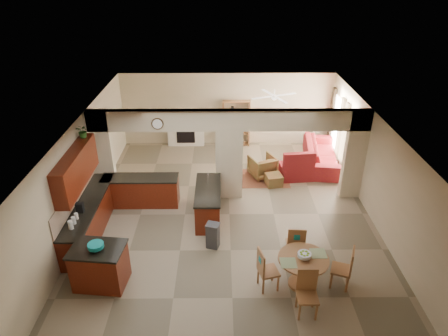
{
  "coord_description": "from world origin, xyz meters",
  "views": [
    {
      "loc": [
        -0.23,
        -9.53,
        6.53
      ],
      "look_at": [
        -0.15,
        0.3,
        1.35
      ],
      "focal_mm": 32.0,
      "sensor_mm": 36.0,
      "label": 1
    }
  ],
  "objects_px": {
    "dining_table": "(302,267)",
    "armchair": "(262,166)",
    "kitchen_island": "(100,266)",
    "sofa": "(321,154)"
  },
  "relations": [
    {
      "from": "dining_table",
      "to": "armchair",
      "type": "bearing_deg",
      "value": 94.55
    },
    {
      "from": "kitchen_island",
      "to": "dining_table",
      "type": "bearing_deg",
      "value": 5.23
    },
    {
      "from": "dining_table",
      "to": "armchair",
      "type": "xyz_separation_m",
      "value": [
        -0.4,
        5.08,
        -0.14
      ]
    },
    {
      "from": "armchair",
      "to": "kitchen_island",
      "type": "bearing_deg",
      "value": 27.58
    },
    {
      "from": "dining_table",
      "to": "sofa",
      "type": "relative_size",
      "value": 0.41
    },
    {
      "from": "dining_table",
      "to": "sofa",
      "type": "height_order",
      "value": "sofa"
    },
    {
      "from": "kitchen_island",
      "to": "armchair",
      "type": "distance_m",
      "value": 6.45
    },
    {
      "from": "sofa",
      "to": "armchair",
      "type": "relative_size",
      "value": 3.44
    },
    {
      "from": "sofa",
      "to": "armchair",
      "type": "xyz_separation_m",
      "value": [
        -2.15,
        -0.87,
        -0.04
      ]
    },
    {
      "from": "kitchen_island",
      "to": "armchair",
      "type": "relative_size",
      "value": 1.55
    }
  ]
}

